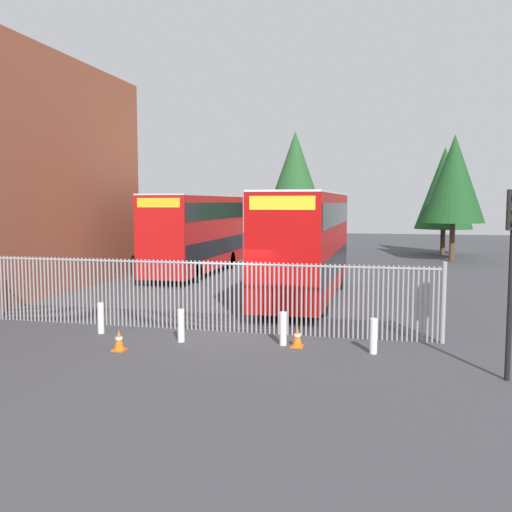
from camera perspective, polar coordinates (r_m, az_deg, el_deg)
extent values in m
plane|color=#3D3D42|center=(25.58, 2.07, -3.64)|extent=(100.00, 100.00, 0.00)
cylinder|color=gray|center=(21.39, -24.13, -2.92)|extent=(0.06, 0.06, 2.20)
cylinder|color=gray|center=(21.30, -23.83, -2.94)|extent=(0.06, 0.06, 2.20)
cylinder|color=gray|center=(21.22, -23.53, -2.96)|extent=(0.06, 0.06, 2.20)
cylinder|color=gray|center=(21.14, -23.23, -2.98)|extent=(0.06, 0.06, 2.20)
cylinder|color=gray|center=(21.05, -22.92, -3.00)|extent=(0.06, 0.06, 2.20)
cylinder|color=gray|center=(20.97, -22.61, -3.02)|extent=(0.06, 0.06, 2.20)
cylinder|color=gray|center=(20.89, -22.30, -3.04)|extent=(0.06, 0.06, 2.20)
cylinder|color=gray|center=(20.81, -21.98, -3.06)|extent=(0.06, 0.06, 2.20)
cylinder|color=gray|center=(20.73, -21.66, -3.08)|extent=(0.06, 0.06, 2.20)
cylinder|color=gray|center=(20.65, -21.34, -3.10)|extent=(0.06, 0.06, 2.20)
cylinder|color=gray|center=(20.57, -21.02, -3.12)|extent=(0.06, 0.06, 2.20)
cylinder|color=gray|center=(20.49, -20.70, -3.14)|extent=(0.06, 0.06, 2.20)
cylinder|color=gray|center=(20.41, -20.37, -3.16)|extent=(0.06, 0.06, 2.20)
cylinder|color=gray|center=(20.34, -20.04, -3.18)|extent=(0.06, 0.06, 2.20)
cylinder|color=gray|center=(20.26, -19.71, -3.20)|extent=(0.06, 0.06, 2.20)
cylinder|color=gray|center=(20.18, -19.37, -3.22)|extent=(0.06, 0.06, 2.20)
cylinder|color=gray|center=(20.11, -19.04, -3.24)|extent=(0.06, 0.06, 2.20)
cylinder|color=gray|center=(20.04, -18.70, -3.26)|extent=(0.06, 0.06, 2.20)
cylinder|color=gray|center=(19.96, -18.35, -3.28)|extent=(0.06, 0.06, 2.20)
cylinder|color=gray|center=(19.89, -18.01, -3.30)|extent=(0.06, 0.06, 2.20)
cylinder|color=gray|center=(19.82, -17.66, -3.32)|extent=(0.06, 0.06, 2.20)
cylinder|color=gray|center=(19.75, -17.31, -3.35)|extent=(0.06, 0.06, 2.20)
cylinder|color=gray|center=(19.67, -16.96, -3.37)|extent=(0.06, 0.06, 2.20)
cylinder|color=gray|center=(19.60, -16.60, -3.39)|extent=(0.06, 0.06, 2.20)
cylinder|color=gray|center=(19.54, -16.25, -3.41)|extent=(0.06, 0.06, 2.20)
cylinder|color=gray|center=(19.47, -15.89, -3.43)|extent=(0.06, 0.06, 2.20)
cylinder|color=gray|center=(19.40, -15.52, -3.45)|extent=(0.06, 0.06, 2.20)
cylinder|color=gray|center=(19.33, -15.16, -3.47)|extent=(0.06, 0.06, 2.20)
cylinder|color=gray|center=(19.27, -14.79, -3.49)|extent=(0.06, 0.06, 2.20)
cylinder|color=gray|center=(19.20, -14.42, -3.51)|extent=(0.06, 0.06, 2.20)
cylinder|color=gray|center=(19.14, -14.05, -3.53)|extent=(0.06, 0.06, 2.20)
cylinder|color=gray|center=(19.07, -13.67, -3.55)|extent=(0.06, 0.06, 2.20)
cylinder|color=gray|center=(19.01, -13.30, -3.58)|extent=(0.06, 0.06, 2.20)
cylinder|color=gray|center=(18.95, -12.92, -3.60)|extent=(0.06, 0.06, 2.20)
cylinder|color=gray|center=(18.89, -12.53, -3.62)|extent=(0.06, 0.06, 2.20)
cylinder|color=gray|center=(18.83, -12.15, -3.64)|extent=(0.06, 0.06, 2.20)
cylinder|color=gray|center=(18.77, -11.76, -3.66)|extent=(0.06, 0.06, 2.20)
cylinder|color=gray|center=(18.71, -11.37, -3.68)|extent=(0.06, 0.06, 2.20)
cylinder|color=gray|center=(18.65, -10.98, -3.70)|extent=(0.06, 0.06, 2.20)
cylinder|color=gray|center=(18.59, -10.58, -3.72)|extent=(0.06, 0.06, 2.20)
cylinder|color=gray|center=(18.54, -10.18, -3.74)|extent=(0.06, 0.06, 2.20)
cylinder|color=gray|center=(18.48, -9.78, -3.76)|extent=(0.06, 0.06, 2.20)
cylinder|color=gray|center=(18.43, -9.38, -3.78)|extent=(0.06, 0.06, 2.20)
cylinder|color=gray|center=(18.38, -8.98, -3.80)|extent=(0.06, 0.06, 2.20)
cylinder|color=gray|center=(18.32, -8.57, -3.82)|extent=(0.06, 0.06, 2.20)
cylinder|color=gray|center=(18.27, -8.16, -3.84)|extent=(0.06, 0.06, 2.20)
cylinder|color=gray|center=(18.22, -7.75, -3.86)|extent=(0.06, 0.06, 2.20)
cylinder|color=gray|center=(18.17, -7.33, -3.88)|extent=(0.06, 0.06, 2.20)
cylinder|color=gray|center=(18.12, -6.92, -3.90)|extent=(0.06, 0.06, 2.20)
cylinder|color=gray|center=(18.08, -6.50, -3.92)|extent=(0.06, 0.06, 2.20)
cylinder|color=gray|center=(18.03, -6.08, -3.94)|extent=(0.06, 0.06, 2.20)
cylinder|color=gray|center=(17.98, -5.66, -3.96)|extent=(0.06, 0.06, 2.20)
cylinder|color=gray|center=(17.94, -5.23, -3.98)|extent=(0.06, 0.06, 2.20)
cylinder|color=gray|center=(17.90, -4.80, -4.00)|extent=(0.06, 0.06, 2.20)
cylinder|color=gray|center=(17.85, -4.38, -4.02)|extent=(0.06, 0.06, 2.20)
cylinder|color=gray|center=(17.81, -3.94, -4.04)|extent=(0.06, 0.06, 2.20)
cylinder|color=gray|center=(17.77, -3.51, -4.06)|extent=(0.06, 0.06, 2.20)
cylinder|color=gray|center=(17.73, -3.08, -4.08)|extent=(0.06, 0.06, 2.20)
cylinder|color=gray|center=(17.69, -2.64, -4.10)|extent=(0.06, 0.06, 2.20)
cylinder|color=gray|center=(17.65, -2.20, -4.12)|extent=(0.06, 0.06, 2.20)
cylinder|color=gray|center=(17.62, -1.76, -4.14)|extent=(0.06, 0.06, 2.20)
cylinder|color=gray|center=(17.58, -1.32, -4.15)|extent=(0.06, 0.06, 2.20)
cylinder|color=gray|center=(17.55, -0.87, -4.17)|extent=(0.06, 0.06, 2.20)
cylinder|color=gray|center=(17.51, -0.42, -4.19)|extent=(0.06, 0.06, 2.20)
cylinder|color=gray|center=(17.48, 0.02, -4.21)|extent=(0.06, 0.06, 2.20)
cylinder|color=gray|center=(17.45, 0.47, -4.23)|extent=(0.06, 0.06, 2.20)
cylinder|color=gray|center=(17.42, 0.92, -4.24)|extent=(0.06, 0.06, 2.20)
cylinder|color=gray|center=(17.39, 1.38, -4.26)|extent=(0.06, 0.06, 2.20)
cylinder|color=gray|center=(17.36, 1.83, -4.28)|extent=(0.06, 0.06, 2.20)
cylinder|color=gray|center=(17.34, 2.29, -4.29)|extent=(0.06, 0.06, 2.20)
cylinder|color=gray|center=(17.31, 2.75, -4.31)|extent=(0.06, 0.06, 2.20)
cylinder|color=gray|center=(17.29, 3.20, -4.33)|extent=(0.06, 0.06, 2.20)
cylinder|color=gray|center=(17.26, 3.66, -4.34)|extent=(0.06, 0.06, 2.20)
cylinder|color=gray|center=(17.24, 4.13, -4.36)|extent=(0.06, 0.06, 2.20)
cylinder|color=gray|center=(17.22, 4.59, -4.37)|extent=(0.06, 0.06, 2.20)
cylinder|color=gray|center=(17.20, 5.05, -4.39)|extent=(0.06, 0.06, 2.20)
cylinder|color=gray|center=(17.18, 5.52, -4.40)|extent=(0.06, 0.06, 2.20)
cylinder|color=gray|center=(17.16, 5.98, -4.42)|extent=(0.06, 0.06, 2.20)
cylinder|color=gray|center=(17.14, 6.45, -4.43)|extent=(0.06, 0.06, 2.20)
cylinder|color=gray|center=(17.13, 6.92, -4.45)|extent=(0.06, 0.06, 2.20)
cylinder|color=gray|center=(17.11, 7.38, -4.46)|extent=(0.06, 0.06, 2.20)
cylinder|color=gray|center=(17.10, 7.85, -4.48)|extent=(0.06, 0.06, 2.20)
cylinder|color=gray|center=(17.09, 8.32, -4.49)|extent=(0.06, 0.06, 2.20)
cylinder|color=gray|center=(17.08, 8.79, -4.50)|extent=(0.06, 0.06, 2.20)
cylinder|color=gray|center=(17.07, 9.26, -4.52)|extent=(0.06, 0.06, 2.20)
cylinder|color=gray|center=(17.06, 9.74, -4.53)|extent=(0.06, 0.06, 2.20)
cylinder|color=gray|center=(17.05, 10.21, -4.54)|extent=(0.06, 0.06, 2.20)
cylinder|color=gray|center=(17.04, 10.68, -4.55)|extent=(0.06, 0.06, 2.20)
cylinder|color=gray|center=(17.04, 11.15, -4.56)|extent=(0.06, 0.06, 2.20)
cylinder|color=gray|center=(17.03, 11.63, -4.58)|extent=(0.06, 0.06, 2.20)
cylinder|color=gray|center=(17.03, 12.10, -4.59)|extent=(0.06, 0.06, 2.20)
cylinder|color=gray|center=(17.03, 12.57, -4.60)|extent=(0.06, 0.06, 2.20)
cylinder|color=gray|center=(17.03, 13.05, -4.61)|extent=(0.06, 0.06, 2.20)
cylinder|color=gray|center=(17.03, 13.52, -4.62)|extent=(0.06, 0.06, 2.20)
cylinder|color=gray|center=(17.03, 13.99, -4.63)|extent=(0.06, 0.06, 2.20)
cylinder|color=gray|center=(17.03, 14.47, -4.64)|extent=(0.06, 0.06, 2.20)
cylinder|color=gray|center=(17.04, 14.94, -4.65)|extent=(0.06, 0.06, 2.20)
cylinder|color=gray|center=(17.04, 15.41, -4.66)|extent=(0.06, 0.06, 2.20)
cylinder|color=gray|center=(17.05, 15.89, -4.66)|extent=(0.06, 0.06, 2.20)
cylinder|color=gray|center=(17.05, 16.36, -4.67)|extent=(0.06, 0.06, 2.20)
cylinder|color=gray|center=(17.06, 16.83, -4.68)|extent=(0.06, 0.06, 2.20)
cylinder|color=gray|center=(17.07, 17.30, -4.69)|extent=(0.06, 0.06, 2.20)
cylinder|color=gray|center=(17.08, 17.78, -4.70)|extent=(0.06, 0.06, 2.20)
cylinder|color=gray|center=(17.09, 18.25, -4.70)|extent=(0.06, 0.06, 2.20)
cylinder|color=gray|center=(17.85, -5.69, -0.73)|extent=(14.60, 0.07, 0.07)
cylinder|color=gray|center=(17.08, 18.25, -4.45)|extent=(0.14, 0.14, 2.35)
cube|color=#B70C0C|center=(23.49, 5.04, 1.31)|extent=(2.50, 10.80, 4.00)
cube|color=black|center=(23.56, 5.03, -0.63)|extent=(2.54, 10.37, 0.90)
cube|color=black|center=(23.44, 5.07, 4.23)|extent=(2.54, 10.37, 0.90)
cube|color=yellow|center=(18.16, 2.64, 5.34)|extent=(2.12, 0.12, 0.44)
cube|color=silver|center=(23.44, 5.09, 6.26)|extent=(2.50, 10.80, 0.08)
cylinder|color=black|center=(20.64, 0.62, -4.36)|extent=(0.30, 1.04, 1.04)
cylinder|color=black|center=(20.28, 6.72, -4.57)|extent=(0.30, 1.04, 1.04)
cylinder|color=black|center=(26.77, 3.60, -2.12)|extent=(0.30, 1.04, 1.04)
cylinder|color=black|center=(26.49, 8.30, -2.24)|extent=(0.30, 1.04, 1.04)
cube|color=red|center=(32.00, -5.92, 2.38)|extent=(2.50, 10.80, 4.00)
cube|color=black|center=(32.05, -5.91, 0.95)|extent=(2.54, 10.37, 0.90)
cube|color=black|center=(31.96, -5.94, 4.53)|extent=(2.54, 10.37, 0.90)
cube|color=yellow|center=(26.96, -9.71, 5.28)|extent=(2.12, 0.12, 0.44)
cube|color=silver|center=(31.96, -5.96, 6.02)|extent=(2.50, 10.80, 0.08)
cylinder|color=black|center=(29.45, -10.06, -1.51)|extent=(0.30, 1.04, 1.04)
cylinder|color=black|center=(28.65, -6.01, -1.64)|extent=(0.30, 1.04, 1.04)
cylinder|color=black|center=(35.30, -5.99, -0.32)|extent=(0.30, 1.04, 1.04)
cylinder|color=black|center=(34.64, -2.56, -0.40)|extent=(0.30, 1.04, 1.04)
cylinder|color=silver|center=(18.21, -15.28, -6.01)|extent=(0.20, 0.20, 0.95)
cylinder|color=silver|center=(16.66, -7.52, -6.93)|extent=(0.20, 0.20, 0.95)
cylinder|color=silver|center=(16.16, 2.73, -7.27)|extent=(0.20, 0.20, 0.95)
cylinder|color=silver|center=(15.58, 11.68, -7.86)|extent=(0.20, 0.20, 0.95)
cube|color=orange|center=(16.08, 4.15, -9.01)|extent=(0.34, 0.34, 0.04)
cone|color=orange|center=(16.01, 4.16, -7.99)|extent=(0.28, 0.28, 0.55)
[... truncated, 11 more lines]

